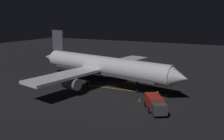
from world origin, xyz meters
name	(u,v)px	position (x,y,z in m)	size (l,w,h in m)	color
ground_plane	(104,86)	(0.00, 0.00, -0.10)	(180.00, 180.00, 0.20)	black
apron_guide_stripe	(118,89)	(1.11, 4.00, 0.00)	(0.24, 20.26, 0.01)	gold
airliner	(101,66)	(-0.12, -0.58, 4.03)	(34.04, 37.16, 11.05)	white
baggage_truck	(155,104)	(8.91, 13.83, 1.15)	(5.99, 4.81, 2.18)	maroon
catering_truck	(133,74)	(-7.41, 3.80, 1.29)	(5.41, 6.52, 2.49)	gold
ground_crew_worker	(157,96)	(4.41, 12.89, 0.89)	(0.40, 0.40, 1.74)	black
traffic_cone_near_left	(116,85)	(-0.92, 2.56, 0.25)	(0.50, 0.50, 0.55)	#EA590F
traffic_cone_near_right	(140,100)	(6.02, 10.28, 0.25)	(0.50, 0.50, 0.55)	#EA590F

